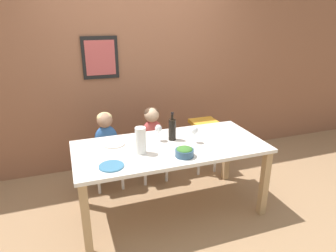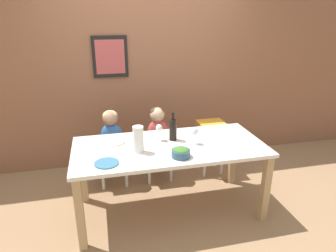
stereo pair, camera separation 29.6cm
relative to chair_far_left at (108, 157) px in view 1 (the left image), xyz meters
The scene contains 15 objects.
ground_plane 0.96m from the chair_far_left, 52.70° to the right, with size 14.00×14.00×0.00m, color #9E7A56.
wall_back 1.25m from the chair_far_left, 47.33° to the left, with size 10.00×0.09×2.70m.
dining_table 0.93m from the chair_far_left, 52.70° to the right, with size 1.89×0.88×0.76m.
chair_far_left is the anchor object (origin of this frame).
chair_far_center 0.56m from the chair_far_left, ahead, with size 0.39×0.37×0.46m.
chair_right_highchair 1.27m from the chair_far_left, ahead, with size 0.33×0.31×0.69m.
person_child_left 0.34m from the chair_far_left, 90.00° to the left, with size 0.27×0.18×0.48m.
person_child_center 0.65m from the chair_far_left, ahead, with size 0.27×0.18×0.48m.
wine_bottle 0.97m from the chair_far_left, 43.81° to the right, with size 0.08×0.08×0.30m.
paper_towel_roll 0.96m from the chair_far_left, 74.46° to the right, with size 0.10×0.10×0.25m.
wine_glass_near 1.18m from the chair_far_left, 42.47° to the right, with size 0.07×0.07×0.17m.
wine_glass_far 0.88m from the chair_far_left, 50.41° to the right, with size 0.07×0.07×0.17m.
salad_bowl_large 1.21m from the chair_far_left, 59.55° to the right, with size 0.17×0.17×0.09m.
dinner_plate_front_left 1.04m from the chair_far_left, 95.24° to the right, with size 0.21×0.21×0.01m.
dinner_plate_back_left 0.63m from the chair_far_left, 88.49° to the right, with size 0.21×0.21×0.01m.
Camera 1 is at (-0.92, -2.56, 1.97)m, focal length 32.00 mm.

